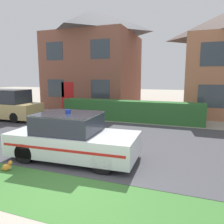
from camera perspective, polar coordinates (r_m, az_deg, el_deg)
The scene contains 8 objects.
ground_plane at distance 5.27m, azimuth -11.95°, elevation -19.19°, with size 80.00×80.00×0.00m, color #A89E8E.
road_strip at distance 8.60m, azimuth 2.15°, elevation -7.60°, with size 28.00×6.57×0.01m, color #424247.
lawn_verge at distance 5.10m, azimuth -13.40°, elevation -20.22°, with size 28.00×1.75×0.01m, color #3D7533.
garden_hedge at distance 12.43m, azimuth 4.52°, elevation 0.30°, with size 8.05×0.86×1.15m, color #2D662D.
police_car at distance 6.76m, azimuth -10.34°, elevation -6.60°, with size 3.93×1.83×1.51m.
cat at distance 6.65m, azimuth -25.61°, elevation -12.69°, with size 0.32×0.26×0.28m.
neighbour_car_near at distance 14.26m, azimuth -26.11°, elevation 1.55°, with size 4.46×1.67×1.75m.
house_left at distance 18.89m, azimuth -4.55°, elevation 13.89°, with size 6.91×6.53×7.94m.
Camera 1 is at (2.53, -3.90, 2.49)m, focal length 35.00 mm.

